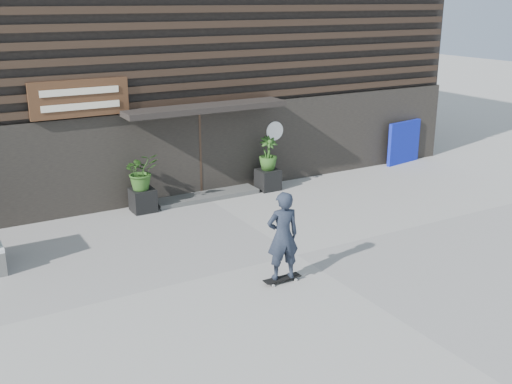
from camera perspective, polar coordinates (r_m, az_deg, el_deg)
ground at (r=13.31m, az=3.84°, el=-5.91°), size 80.00×80.00×0.00m
entrance_step at (r=17.05m, az=-4.72°, el=-0.34°), size 3.00×0.80×0.12m
planter_pot_left at (r=16.13m, az=-10.54°, el=-0.75°), size 0.60×0.60×0.60m
bamboo_left at (r=15.91m, az=-10.70°, el=1.91°), size 0.86×0.75×0.96m
planter_pot_right at (r=17.67m, az=1.12°, el=1.18°), size 0.60×0.60×0.60m
bamboo_right at (r=17.46m, az=1.14°, el=3.63°), size 0.54×0.54×0.96m
blue_tarp at (r=21.05m, az=13.67°, el=4.53°), size 1.51×0.38×1.42m
building at (r=21.25m, az=-11.37°, el=13.76°), size 18.00×11.00×8.00m
skateboarder at (r=11.70m, az=2.52°, el=-4.15°), size 0.78×0.53×1.86m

